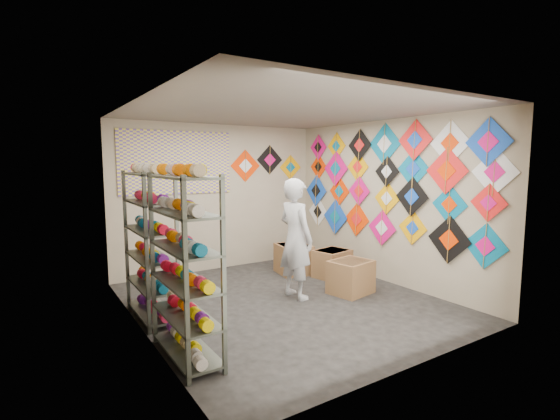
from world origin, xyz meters
TOP-DOWN VIEW (x-y plane):
  - ground at (0.00, 0.00)m, footprint 4.50×4.50m
  - room_walls at (0.00, 0.00)m, footprint 4.50×4.50m
  - shelf_rack_front at (-1.78, -0.85)m, footprint 0.40×1.10m
  - shelf_rack_back at (-1.78, 0.45)m, footprint 0.40×1.10m
  - string_spools at (-1.78, -0.20)m, footprint 0.12×2.36m
  - kite_wall_display at (1.98, -0.05)m, footprint 0.06×4.33m
  - back_wall_kites at (1.01, 2.24)m, footprint 1.62×0.02m
  - poster at (-0.80, 2.23)m, footprint 2.00×0.01m
  - shopkeeper at (0.24, 0.09)m, footprint 0.72×0.53m
  - carton_a at (1.06, -0.22)m, footprint 0.69×0.61m
  - carton_b at (1.39, 0.62)m, footprint 0.67×0.59m
  - carton_c at (0.96, 1.19)m, footprint 0.64×0.69m

SIDE VIEW (x-z plane):
  - ground at x=0.00m, z-range 0.00..0.00m
  - carton_b at x=1.39m, z-range 0.00..0.48m
  - carton_a at x=1.06m, z-range 0.00..0.51m
  - carton_c at x=0.96m, z-range 0.00..0.53m
  - shopkeeper at x=0.24m, z-range 0.00..1.78m
  - shelf_rack_front at x=-1.78m, z-range 0.00..1.90m
  - shelf_rack_back at x=-1.78m, z-range 0.00..1.90m
  - string_spools at x=-1.78m, z-range 0.99..1.11m
  - kite_wall_display at x=1.98m, z-range 0.59..2.69m
  - room_walls at x=0.00m, z-range -0.61..3.89m
  - back_wall_kites at x=1.01m, z-range 1.61..2.33m
  - poster at x=-0.80m, z-range 1.45..2.55m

